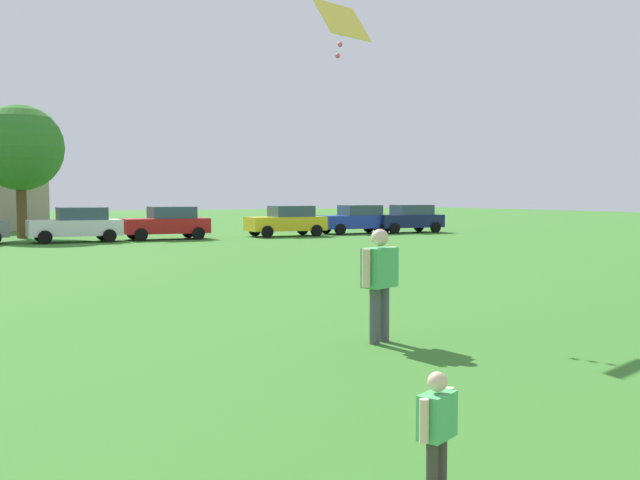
{
  "coord_description": "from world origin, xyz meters",
  "views": [
    {
      "loc": [
        -0.98,
        -0.21,
        2.29
      ],
      "look_at": [
        3.58,
        8.9,
        1.67
      ],
      "focal_mm": 41.73,
      "sensor_mm": 36.0,
      "label": 1
    }
  ],
  "objects_px": {
    "parked_car_yellow_4": "(287,221)",
    "parked_car_blue_5": "(356,219)",
    "kite": "(342,23)",
    "tree_far_right": "(20,148)",
    "parked_car_navy_6": "(408,218)",
    "parked_car_white_2": "(77,224)",
    "parked_car_red_3": "(167,223)",
    "child_kite_flyer": "(437,425)",
    "adult_bystander": "(380,275)"
  },
  "relations": [
    {
      "from": "parked_car_yellow_4",
      "to": "parked_car_blue_5",
      "type": "relative_size",
      "value": 1.0
    },
    {
      "from": "kite",
      "to": "tree_far_right",
      "type": "xyz_separation_m",
      "value": [
        -3.53,
        29.13,
        -0.89
      ]
    },
    {
      "from": "parked_car_blue_5",
      "to": "parked_car_navy_6",
      "type": "xyz_separation_m",
      "value": [
        3.44,
        -0.33,
        0.0
      ]
    },
    {
      "from": "parked_car_white_2",
      "to": "parked_car_blue_5",
      "type": "distance_m",
      "value": 16.01
    },
    {
      "from": "parked_car_red_3",
      "to": "parked_car_yellow_4",
      "type": "distance_m",
      "value": 6.69
    },
    {
      "from": "parked_car_navy_6",
      "to": "parked_car_white_2",
      "type": "bearing_deg",
      "value": 1.72
    },
    {
      "from": "kite",
      "to": "parked_car_yellow_4",
      "type": "xyz_separation_m",
      "value": [
        9.72,
        24.49,
        -4.77
      ]
    },
    {
      "from": "kite",
      "to": "parked_car_yellow_4",
      "type": "distance_m",
      "value": 26.77
    },
    {
      "from": "parked_car_blue_5",
      "to": "parked_car_navy_6",
      "type": "height_order",
      "value": "same"
    },
    {
      "from": "parked_car_navy_6",
      "to": "child_kite_flyer",
      "type": "bearing_deg",
      "value": 56.97
    },
    {
      "from": "parked_car_red_3",
      "to": "parked_car_blue_5",
      "type": "distance_m",
      "value": 11.5
    },
    {
      "from": "kite",
      "to": "parked_car_blue_5",
      "type": "distance_m",
      "value": 29.48
    },
    {
      "from": "parked_car_white_2",
      "to": "parked_car_navy_6",
      "type": "relative_size",
      "value": 1.0
    },
    {
      "from": "adult_bystander",
      "to": "parked_car_yellow_4",
      "type": "xyz_separation_m",
      "value": [
        10.77,
        27.69,
        -0.19
      ]
    },
    {
      "from": "parked_car_red_3",
      "to": "parked_car_yellow_4",
      "type": "xyz_separation_m",
      "value": [
        6.69,
        -0.09,
        0.0
      ]
    },
    {
      "from": "parked_car_white_2",
      "to": "tree_far_right",
      "type": "xyz_separation_m",
      "value": [
        -2.06,
        4.82,
        3.88
      ]
    },
    {
      "from": "kite",
      "to": "parked_car_red_3",
      "type": "bearing_deg",
      "value": 82.97
    },
    {
      "from": "parked_car_navy_6",
      "to": "tree_far_right",
      "type": "distance_m",
      "value": 22.23
    },
    {
      "from": "parked_car_navy_6",
      "to": "adult_bystander",
      "type": "bearing_deg",
      "value": 55.92
    },
    {
      "from": "parked_car_yellow_4",
      "to": "parked_car_navy_6",
      "type": "distance_m",
      "value": 8.24
    },
    {
      "from": "parked_car_red_3",
      "to": "parked_car_yellow_4",
      "type": "height_order",
      "value": "same"
    },
    {
      "from": "parked_car_red_3",
      "to": "parked_car_navy_6",
      "type": "distance_m",
      "value": 14.92
    },
    {
      "from": "parked_car_navy_6",
      "to": "parked_car_blue_5",
      "type": "bearing_deg",
      "value": -5.4
    },
    {
      "from": "adult_bystander",
      "to": "parked_car_navy_6",
      "type": "relative_size",
      "value": 0.41
    },
    {
      "from": "parked_car_red_3",
      "to": "parked_car_navy_6",
      "type": "xyz_separation_m",
      "value": [
        14.92,
        0.32,
        0.0
      ]
    },
    {
      "from": "parked_car_blue_5",
      "to": "tree_far_right",
      "type": "distance_m",
      "value": 18.86
    },
    {
      "from": "child_kite_flyer",
      "to": "parked_car_blue_5",
      "type": "height_order",
      "value": "parked_car_blue_5"
    },
    {
      "from": "adult_bystander",
      "to": "parked_car_yellow_4",
      "type": "height_order",
      "value": "adult_bystander"
    },
    {
      "from": "kite",
      "to": "parked_car_navy_6",
      "type": "xyz_separation_m",
      "value": [
        17.95,
        24.89,
        -4.77
      ]
    },
    {
      "from": "adult_bystander",
      "to": "parked_car_red_3",
      "type": "relative_size",
      "value": 0.41
    },
    {
      "from": "parked_car_yellow_4",
      "to": "tree_far_right",
      "type": "relative_size",
      "value": 0.61
    },
    {
      "from": "kite",
      "to": "parked_car_yellow_4",
      "type": "relative_size",
      "value": 0.3
    },
    {
      "from": "kite",
      "to": "parked_car_white_2",
      "type": "distance_m",
      "value": 24.81
    },
    {
      "from": "parked_car_blue_5",
      "to": "tree_far_right",
      "type": "relative_size",
      "value": 0.61
    },
    {
      "from": "child_kite_flyer",
      "to": "parked_car_blue_5",
      "type": "bearing_deg",
      "value": 34.96
    },
    {
      "from": "kite",
      "to": "parked_car_yellow_4",
      "type": "height_order",
      "value": "kite"
    },
    {
      "from": "parked_car_red_3",
      "to": "parked_car_blue_5",
      "type": "xyz_separation_m",
      "value": [
        11.48,
        0.64,
        0.0
      ]
    },
    {
      "from": "adult_bystander",
      "to": "parked_car_yellow_4",
      "type": "distance_m",
      "value": 29.71
    },
    {
      "from": "child_kite_flyer",
      "to": "tree_far_right",
      "type": "xyz_separation_m",
      "value": [
        0.24,
        37.64,
        4.15
      ]
    },
    {
      "from": "kite",
      "to": "parked_car_red_3",
      "type": "height_order",
      "value": "kite"
    },
    {
      "from": "child_kite_flyer",
      "to": "parked_car_white_2",
      "type": "bearing_deg",
      "value": 59.41
    },
    {
      "from": "adult_bystander",
      "to": "kite",
      "type": "distance_m",
      "value": 5.69
    },
    {
      "from": "kite",
      "to": "parked_car_white_2",
      "type": "height_order",
      "value": "kite"
    },
    {
      "from": "tree_far_right",
      "to": "parked_car_blue_5",
      "type": "bearing_deg",
      "value": -12.24
    },
    {
      "from": "parked_car_navy_6",
      "to": "tree_far_right",
      "type": "bearing_deg",
      "value": -11.17
    },
    {
      "from": "parked_car_navy_6",
      "to": "parked_car_yellow_4",
      "type": "bearing_deg",
      "value": 2.79
    },
    {
      "from": "adult_bystander",
      "to": "parked_car_red_3",
      "type": "bearing_deg",
      "value": -123.03
    },
    {
      "from": "parked_car_blue_5",
      "to": "parked_car_navy_6",
      "type": "bearing_deg",
      "value": 174.6
    },
    {
      "from": "parked_car_white_2",
      "to": "parked_car_navy_6",
      "type": "distance_m",
      "value": 19.43
    },
    {
      "from": "adult_bystander",
      "to": "parked_car_white_2",
      "type": "distance_m",
      "value": 27.51
    }
  ]
}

